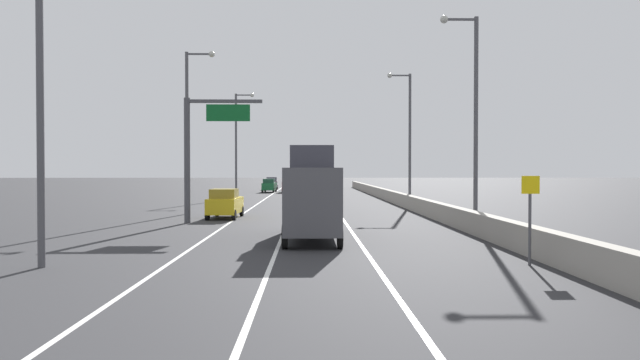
# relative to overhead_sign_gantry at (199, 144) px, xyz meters

# --- Properties ---
(ground_plane) EXTENTS (320.00, 320.00, 0.00)m
(ground_plane) POSITION_rel_overhead_sign_gantry_xyz_m (7.26, 33.48, -4.73)
(ground_plane) COLOR #2D2D30
(lane_stripe_left) EXTENTS (0.16, 130.00, 0.00)m
(lane_stripe_left) POSITION_rel_overhead_sign_gantry_xyz_m (1.76, 24.48, -4.73)
(lane_stripe_left) COLOR silver
(lane_stripe_left) RESTS_ON ground_plane
(lane_stripe_center) EXTENTS (0.16, 130.00, 0.00)m
(lane_stripe_center) POSITION_rel_overhead_sign_gantry_xyz_m (5.26, 24.48, -4.73)
(lane_stripe_center) COLOR silver
(lane_stripe_center) RESTS_ON ground_plane
(lane_stripe_right) EXTENTS (0.16, 130.00, 0.00)m
(lane_stripe_right) POSITION_rel_overhead_sign_gantry_xyz_m (8.76, 24.48, -4.73)
(lane_stripe_right) COLOR silver
(lane_stripe_right) RESTS_ON ground_plane
(jersey_barrier_right) EXTENTS (0.60, 120.00, 1.10)m
(jersey_barrier_right) POSITION_rel_overhead_sign_gantry_xyz_m (14.84, 9.48, -4.18)
(jersey_barrier_right) COLOR #9E998E
(jersey_barrier_right) RESTS_ON ground_plane
(overhead_sign_gantry) EXTENTS (4.68, 0.36, 7.50)m
(overhead_sign_gantry) POSITION_rel_overhead_sign_gantry_xyz_m (0.00, 0.00, 0.00)
(overhead_sign_gantry) COLOR #47474C
(overhead_sign_gantry) RESTS_ON ground_plane
(speed_advisory_sign) EXTENTS (0.60, 0.11, 3.00)m
(speed_advisory_sign) POSITION_rel_overhead_sign_gantry_xyz_m (13.94, -15.30, -2.96)
(speed_advisory_sign) COLOR #4C4C51
(speed_advisory_sign) RESTS_ON ground_plane
(lamp_post_right_second) EXTENTS (2.14, 0.44, 11.75)m
(lamp_post_right_second) POSITION_rel_overhead_sign_gantry_xyz_m (15.61, -2.69, 1.92)
(lamp_post_right_second) COLOR #4C4C51
(lamp_post_right_second) RESTS_ON ground_plane
(lamp_post_right_third) EXTENTS (2.14, 0.44, 11.75)m
(lamp_post_right_third) POSITION_rel_overhead_sign_gantry_xyz_m (15.27, 16.01, 1.92)
(lamp_post_right_third) COLOR #4C4C51
(lamp_post_right_third) RESTS_ON ground_plane
(lamp_post_left_near) EXTENTS (2.14, 0.44, 11.75)m
(lamp_post_left_near) POSITION_rel_overhead_sign_gantry_xyz_m (-2.00, -15.39, 1.92)
(lamp_post_left_near) COLOR #4C4C51
(lamp_post_left_near) RESTS_ON ground_plane
(lamp_post_left_mid) EXTENTS (2.14, 0.44, 11.75)m
(lamp_post_left_mid) POSITION_rel_overhead_sign_gantry_xyz_m (-2.01, 7.05, 1.92)
(lamp_post_left_mid) COLOR #4C4C51
(lamp_post_left_mid) RESTS_ON ground_plane
(lamp_post_left_far) EXTENTS (2.14, 0.44, 11.75)m
(lamp_post_left_far) POSITION_rel_overhead_sign_gantry_xyz_m (-1.34, 29.49, 1.92)
(lamp_post_left_far) COLOR #4C4C51
(lamp_post_left_far) RESTS_ON ground_plane
(car_yellow_0) EXTENTS (2.04, 4.17, 1.95)m
(car_yellow_0) POSITION_rel_overhead_sign_gantry_xyz_m (1.00, 3.47, -3.76)
(car_yellow_0) COLOR gold
(car_yellow_0) RESTS_ON ground_plane
(car_green_1) EXTENTS (1.92, 4.44, 1.92)m
(car_green_1) POSITION_rel_overhead_sign_gantry_xyz_m (0.95, 46.49, -3.77)
(car_green_1) COLOR #196033
(car_green_1) RESTS_ON ground_plane
(car_silver_2) EXTENTS (1.83, 4.11, 1.95)m
(car_silver_2) POSITION_rel_overhead_sign_gantry_xyz_m (3.92, 55.45, -3.76)
(car_silver_2) COLOR #B7B7BC
(car_silver_2) RESTS_ON ground_plane
(car_red_3) EXTENTS (1.78, 4.23, 2.11)m
(car_red_3) POSITION_rel_overhead_sign_gantry_xyz_m (3.72, 45.85, -3.68)
(car_red_3) COLOR red
(car_red_3) RESTS_ON ground_plane
(car_gray_4) EXTENTS (2.04, 4.50, 2.02)m
(car_gray_4) POSITION_rel_overhead_sign_gantry_xyz_m (0.56, 58.20, -3.72)
(car_gray_4) COLOR slate
(car_gray_4) RESTS_ON ground_plane
(box_truck) EXTENTS (2.47, 7.94, 4.39)m
(box_truck) POSITION_rel_overhead_sign_gantry_xyz_m (6.68, -7.77, -2.72)
(box_truck) COLOR #4C4C51
(box_truck) RESTS_ON ground_plane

